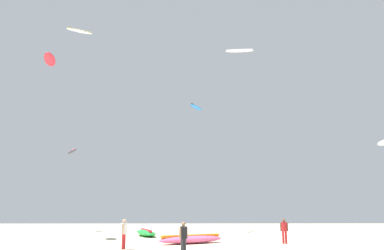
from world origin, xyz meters
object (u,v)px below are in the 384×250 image
object	(u,v)px
person_left	(284,229)
kite_aloft_3	(50,60)
kite_aloft_0	(240,51)
kite_aloft_1	(79,31)
person_midground	(124,231)
kite_grounded_near	(146,233)
kite_aloft_2	(196,107)
person_foreground	(183,236)
kite_aloft_4	(72,151)
kite_grounded_mid	(191,239)

from	to	relation	value
person_left	kite_aloft_3	xyz separation A→B (m)	(-19.75, 5.82, 15.08)
kite_aloft_0	kite_aloft_1	distance (m)	21.45
person_midground	kite_grounded_near	distance (m)	12.38
kite_grounded_near	person_midground	bearing A→B (deg)	-90.55
kite_aloft_2	person_foreground	bearing A→B (deg)	-93.14
kite_grounded_near	kite_aloft_1	xyz separation A→B (m)	(-9.54, 7.17, 23.59)
kite_aloft_1	kite_aloft_4	world-z (taller)	kite_aloft_1
kite_grounded_near	kite_aloft_1	size ratio (longest dim) A/B	1.76
kite_grounded_mid	kite_aloft_0	distance (m)	18.96
person_midground	kite_aloft_2	bearing A→B (deg)	-92.01
kite_grounded_near	kite_aloft_4	bearing A→B (deg)	137.27
kite_aloft_0	kite_aloft_2	size ratio (longest dim) A/B	0.95
kite_grounded_mid	kite_aloft_3	world-z (taller)	kite_aloft_3
kite_grounded_near	kite_grounded_mid	world-z (taller)	kite_grounded_near
kite_aloft_0	kite_grounded_near	bearing A→B (deg)	168.08
kite_aloft_0	kite_aloft_1	xyz separation A→B (m)	(-18.36, 9.03, 6.43)
person_left	kite_grounded_mid	size ratio (longest dim) A/B	0.33
kite_aloft_1	kite_aloft_2	world-z (taller)	kite_aloft_1
person_left	kite_grounded_mid	xyz separation A→B (m)	(-6.59, 0.22, -0.70)
kite_grounded_mid	kite_aloft_4	distance (m)	24.25
person_foreground	kite_aloft_0	distance (m)	22.25
person_foreground	kite_aloft_3	world-z (taller)	kite_aloft_3
kite_grounded_mid	kite_aloft_0	bearing A→B (deg)	53.35
person_midground	kite_aloft_4	xyz separation A→B (m)	(-9.93, 21.64, 8.26)
person_left	kite_aloft_1	bearing A→B (deg)	61.02
person_left	kite_grounded_mid	world-z (taller)	person_left
person_left	kite_aloft_2	world-z (taller)	kite_aloft_2
kite_grounded_near	kite_aloft_0	xyz separation A→B (m)	(8.82, -1.86, 17.16)
kite_aloft_4	kite_aloft_3	bearing A→B (deg)	-85.67
kite_grounded_mid	kite_aloft_3	xyz separation A→B (m)	(-13.16, 5.59, 15.78)
kite_grounded_near	kite_aloft_2	xyz separation A→B (m)	(4.83, 8.26, 14.24)
kite_grounded_mid	person_midground	bearing A→B (deg)	-135.60
person_foreground	kite_grounded_mid	world-z (taller)	person_foreground
person_midground	person_left	xyz separation A→B (m)	(10.73, 3.83, -0.03)
kite_aloft_3	kite_aloft_0	bearing A→B (deg)	2.73
kite_grounded_mid	kite_aloft_0	size ratio (longest dim) A/B	1.84
person_foreground	kite_aloft_2	distance (m)	27.67
kite_aloft_4	kite_aloft_1	bearing A→B (deg)	-76.46
kite_grounded_near	person_foreground	bearing A→B (deg)	-77.48
kite_aloft_1	kite_aloft_2	size ratio (longest dim) A/B	1.08
person_midground	kite_aloft_3	world-z (taller)	kite_aloft_3
kite_aloft_0	kite_aloft_4	size ratio (longest dim) A/B	0.95
person_foreground	person_left	size ratio (longest dim) A/B	0.98
person_midground	kite_aloft_0	bearing A→B (deg)	-118.91
person_left	kite_grounded_near	world-z (taller)	person_left
person_midground	kite_aloft_4	world-z (taller)	kite_aloft_4
kite_grounded_mid	kite_aloft_0	xyz separation A→B (m)	(4.80, 6.45, 17.17)
person_midground	person_foreground	bearing A→B (deg)	147.90
kite_aloft_0	kite_aloft_3	distance (m)	18.03
kite_grounded_mid	kite_aloft_2	world-z (taller)	kite_aloft_2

